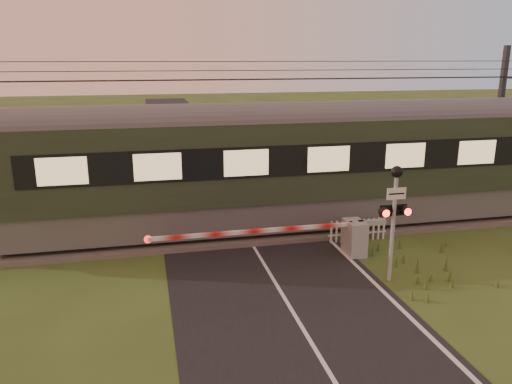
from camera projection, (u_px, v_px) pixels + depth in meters
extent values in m
plane|color=#37461A|center=(295.00, 317.00, 12.39)|extent=(160.00, 160.00, 0.00)
cube|color=black|center=(295.00, 316.00, 12.38)|extent=(6.00, 140.00, 0.02)
cube|color=#47423D|center=(244.00, 229.00, 18.49)|extent=(140.00, 3.40, 0.24)
cube|color=slate|center=(248.00, 231.00, 17.76)|extent=(140.00, 0.08, 0.14)
cube|color=slate|center=(240.00, 218.00, 19.12)|extent=(140.00, 0.08, 0.14)
cube|color=#2D2116|center=(244.00, 226.00, 18.46)|extent=(0.24, 2.20, 0.06)
cylinder|color=black|center=(245.00, 80.00, 16.79)|extent=(120.00, 0.02, 0.02)
cylinder|color=black|center=(241.00, 79.00, 17.36)|extent=(120.00, 0.02, 0.02)
cylinder|color=black|center=(243.00, 61.00, 16.92)|extent=(120.00, 0.02, 0.02)
cylinder|color=black|center=(243.00, 70.00, 17.00)|extent=(120.00, 0.02, 0.02)
cube|color=slate|center=(311.00, 204.00, 18.83)|extent=(22.02, 2.91, 1.09)
cube|color=#242F1F|center=(313.00, 154.00, 18.33)|extent=(22.94, 3.17, 2.73)
cylinder|color=#4C4C4F|center=(314.00, 117.00, 17.98)|extent=(22.94, 1.11, 1.11)
cube|color=#FFD893|center=(329.00, 159.00, 16.76)|extent=(19.73, 0.04, 0.85)
cube|color=gray|center=(355.00, 238.00, 16.18)|extent=(0.57, 0.88, 1.14)
cylinder|color=gray|center=(350.00, 238.00, 16.15)|extent=(0.12, 0.12, 1.14)
cube|color=gray|center=(372.00, 222.00, 16.18)|extent=(0.93, 0.17, 0.17)
cube|color=red|center=(254.00, 231.00, 15.35)|extent=(6.40, 0.11, 0.11)
cylinder|color=red|center=(148.00, 239.00, 14.67)|extent=(0.23, 0.04, 0.23)
cylinder|color=gray|center=(393.00, 230.00, 14.04)|extent=(0.11, 0.11, 3.07)
cube|color=white|center=(396.00, 194.00, 13.70)|extent=(0.56, 0.03, 0.33)
sphere|color=black|center=(397.00, 172.00, 13.60)|extent=(0.33, 0.33, 0.33)
cube|color=black|center=(394.00, 211.00, 13.89)|extent=(0.77, 0.06, 0.06)
cylinder|color=#FF140C|center=(386.00, 213.00, 13.65)|extent=(0.20, 0.02, 0.20)
cylinder|color=#FF140C|center=(408.00, 212.00, 13.79)|extent=(0.20, 0.02, 0.20)
cube|color=black|center=(393.00, 210.00, 13.94)|extent=(0.82, 0.02, 0.33)
cube|color=silver|center=(357.00, 234.00, 17.45)|extent=(2.16, 0.04, 0.05)
cube|color=silver|center=(358.00, 224.00, 17.36)|extent=(2.16, 0.04, 0.05)
cube|color=#2D2D30|center=(498.00, 123.00, 22.36)|extent=(0.21, 0.21, 6.74)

